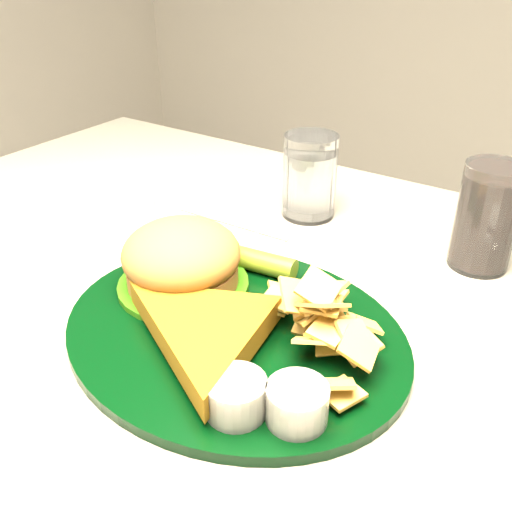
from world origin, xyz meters
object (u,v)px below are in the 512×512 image
Objects in this scene: dinner_plate at (233,303)px; cola_glass at (487,217)px; water_glass at (310,176)px; table at (250,509)px.

dinner_plate is 0.32m from cola_glass.
water_glass is at bearing 178.23° from cola_glass.
table is 10.50× the size of water_glass.
dinner_plate is 0.29m from water_glass.
table is 9.52× the size of cola_glass.
dinner_plate is at bearing -65.16° from table.
table is 0.42m from dinner_plate.
table is 0.52m from cola_glass.
cola_glass is at bearing 63.02° from dinner_plate.
water_glass is at bearing 101.10° from table.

